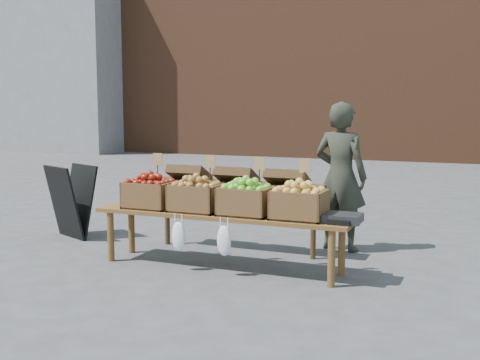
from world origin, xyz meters
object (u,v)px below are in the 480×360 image
at_px(vendor, 341,177).
at_px(back_table, 237,206).
at_px(crate_green_apples, 299,205).
at_px(weighing_scale, 343,218).
at_px(crate_golden_apples, 150,195).
at_px(display_bench, 221,241).
at_px(crate_red_apples, 246,201).
at_px(chalkboard_sign, 72,201).
at_px(crate_russet_pears, 196,198).

height_order(vendor, back_table, vendor).
xyz_separation_m(crate_green_apples, weighing_scale, (0.43, 0.00, -0.10)).
height_order(crate_golden_apples, crate_green_apples, same).
bearing_deg(display_bench, crate_golden_apples, 180.00).
relative_size(crate_red_apples, crate_green_apples, 1.00).
bearing_deg(weighing_scale, vendor, 104.50).
bearing_deg(crate_golden_apples, back_table, 46.21).
distance_m(crate_red_apples, weighing_scale, 0.98).
bearing_deg(chalkboard_sign, crate_russet_pears, 7.61).
xyz_separation_m(crate_russet_pears, crate_green_apples, (1.10, 0.00, 0.00)).
xyz_separation_m(back_table, weighing_scale, (1.38, -0.72, 0.09)).
xyz_separation_m(chalkboard_sign, back_table, (2.20, 0.13, 0.06)).
distance_m(vendor, back_table, 1.23).
height_order(chalkboard_sign, display_bench, chalkboard_sign).
relative_size(back_table, display_bench, 0.78).
xyz_separation_m(crate_golden_apples, crate_red_apples, (1.10, 0.00, 0.00)).
height_order(vendor, weighing_scale, vendor).
distance_m(crate_golden_apples, crate_green_apples, 1.65).
height_order(vendor, crate_golden_apples, vendor).
distance_m(chalkboard_sign, weighing_scale, 3.63).
bearing_deg(crate_golden_apples, weighing_scale, 0.00).
relative_size(chalkboard_sign, crate_russet_pears, 1.85).
height_order(back_table, crate_red_apples, back_table).
bearing_deg(crate_red_apples, vendor, 62.46).
bearing_deg(back_table, display_bench, -79.40).
relative_size(crate_russet_pears, weighing_scale, 1.47).
relative_size(chalkboard_sign, crate_green_apples, 1.85).
bearing_deg(display_bench, vendor, 53.45).
distance_m(crate_golden_apples, crate_red_apples, 1.10).
height_order(back_table, crate_golden_apples, back_table).
bearing_deg(crate_russet_pears, back_table, 78.98).
bearing_deg(crate_golden_apples, display_bench, 0.00).
distance_m(vendor, chalkboard_sign, 3.35).
height_order(crate_red_apples, crate_green_apples, same).
distance_m(vendor, weighing_scale, 1.31).
height_order(vendor, crate_red_apples, vendor).
bearing_deg(crate_red_apples, chalkboard_sign, 167.29).
bearing_deg(crate_red_apples, display_bench, 180.00).
height_order(display_bench, weighing_scale, weighing_scale).
height_order(display_bench, crate_red_apples, crate_red_apples).
bearing_deg(crate_red_apples, crate_golden_apples, 180.00).
bearing_deg(display_bench, crate_russet_pears, 180.00).
height_order(crate_red_apples, weighing_scale, crate_red_apples).
xyz_separation_m(chalkboard_sign, crate_russet_pears, (2.06, -0.59, 0.25)).
height_order(crate_russet_pears, crate_green_apples, same).
height_order(crate_russet_pears, weighing_scale, crate_russet_pears).
distance_m(vendor, crate_red_apples, 1.42).
bearing_deg(chalkboard_sign, weighing_scale, 14.25).
relative_size(back_table, crate_russet_pears, 4.20).
bearing_deg(crate_green_apples, weighing_scale, 0.00).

